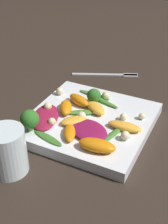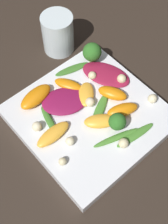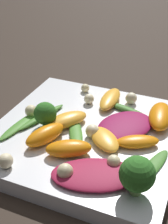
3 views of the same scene
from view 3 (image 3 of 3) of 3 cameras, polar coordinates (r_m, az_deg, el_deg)
name	(u,v)px [view 3 (image 3 of 3)]	position (r m, az deg, el deg)	size (l,w,h in m)	color
ground_plane	(87,143)	(0.46, 0.49, -5.64)	(2.40, 2.40, 0.00)	#2D231C
plate	(87,136)	(0.45, 0.50, -4.44)	(0.26, 0.26, 0.02)	white
radicchio_leaf_0	(95,174)	(0.37, 2.03, -11.33)	(0.09, 0.12, 0.01)	maroon
radicchio_leaf_1	(125,126)	(0.44, 7.52, -2.48)	(0.11, 0.10, 0.01)	maroon
orange_segment_0	(137,142)	(0.41, 9.71, -5.36)	(0.05, 0.06, 0.01)	orange
orange_segment_1	(70,149)	(0.39, -2.61, -6.72)	(0.05, 0.06, 0.02)	orange
orange_segment_2	(160,116)	(0.47, 13.79, -0.72)	(0.08, 0.04, 0.02)	orange
orange_segment_3	(45,135)	(0.42, -7.12, -4.15)	(0.07, 0.05, 0.02)	orange
orange_segment_4	(110,99)	(0.50, 4.81, 2.40)	(0.07, 0.03, 0.02)	#FCAD33
orange_segment_5	(105,139)	(0.41, 3.78, -4.98)	(0.06, 0.06, 0.01)	#FCAD33
orange_segment_6	(67,120)	(0.45, -3.10, -1.44)	(0.07, 0.06, 0.02)	#FCAD33
broccoli_floret_0	(45,114)	(0.44, -7.11, -0.32)	(0.03, 0.03, 0.04)	#84AD5B
broccoli_floret_1	(137,175)	(0.34, 9.70, -11.22)	(0.04, 0.04, 0.05)	#84AD5B
arugula_sprig_0	(43,115)	(0.47, -7.43, -0.56)	(0.09, 0.04, 0.01)	#47842D
arugula_sprig_1	(153,166)	(0.39, 12.47, -9.70)	(0.08, 0.04, 0.00)	#3D7528
arugula_sprig_2	(124,108)	(0.49, 7.25, 0.68)	(0.03, 0.08, 0.01)	#3D7528
arugula_sprig_3	(20,125)	(0.46, -11.65, -2.32)	(0.09, 0.03, 0.01)	#47842D
arugula_sprig_4	(76,133)	(0.43, -1.52, -3.78)	(0.08, 0.06, 0.01)	#47842D
macadamia_nut_0	(85,88)	(0.54, 0.22, 4.42)	(0.01, 0.01, 0.01)	beige
macadamia_nut_1	(131,98)	(0.51, 8.63, 2.51)	(0.02, 0.02, 0.02)	beige
macadamia_nut_2	(114,162)	(0.38, 5.45, -9.01)	(0.02, 0.02, 0.02)	beige
macadamia_nut_3	(65,171)	(0.36, -3.47, -10.77)	(0.02, 0.02, 0.02)	beige
macadamia_nut_4	(92,131)	(0.42, 1.53, -3.51)	(0.02, 0.02, 0.02)	beige
macadamia_nut_5	(6,161)	(0.39, -14.14, -8.66)	(0.02, 0.02, 0.02)	beige
macadamia_nut_6	(31,111)	(0.47, -9.72, 0.14)	(0.02, 0.02, 0.02)	beige
macadamia_nut_7	(89,99)	(0.50, 0.91, 2.41)	(0.02, 0.02, 0.02)	beige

